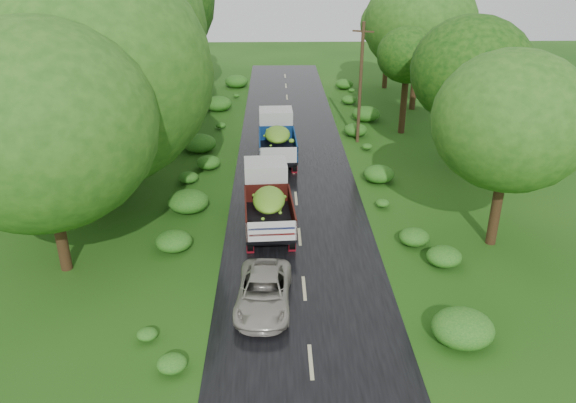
{
  "coord_description": "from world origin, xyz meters",
  "views": [
    {
      "loc": [
        -1.03,
        -13.45,
        11.7
      ],
      "look_at": [
        -0.5,
        8.02,
        1.7
      ],
      "focal_mm": 35.0,
      "sensor_mm": 36.0,
      "label": 1
    }
  ],
  "objects_px": {
    "truck_far": "(277,135)",
    "car": "(264,292)",
    "truck_near": "(268,197)",
    "utility_pole": "(360,83)"
  },
  "relations": [
    {
      "from": "truck_far",
      "to": "utility_pole",
      "type": "distance_m",
      "value": 6.31
    },
    {
      "from": "truck_far",
      "to": "car",
      "type": "xyz_separation_m",
      "value": [
        -0.56,
        -14.96,
        -0.8
      ]
    },
    {
      "from": "truck_far",
      "to": "utility_pole",
      "type": "xyz_separation_m",
      "value": [
        5.16,
        2.68,
        2.44
      ]
    },
    {
      "from": "car",
      "to": "truck_near",
      "type": "bearing_deg",
      "value": 92.13
    },
    {
      "from": "truck_near",
      "to": "car",
      "type": "height_order",
      "value": "truck_near"
    },
    {
      "from": "car",
      "to": "utility_pole",
      "type": "relative_size",
      "value": 0.54
    },
    {
      "from": "utility_pole",
      "to": "truck_far",
      "type": "bearing_deg",
      "value": -129.57
    },
    {
      "from": "truck_far",
      "to": "utility_pole",
      "type": "relative_size",
      "value": 0.79
    },
    {
      "from": "truck_near",
      "to": "truck_far",
      "type": "relative_size",
      "value": 0.99
    },
    {
      "from": "car",
      "to": "utility_pole",
      "type": "bearing_deg",
      "value": 75.03
    }
  ]
}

